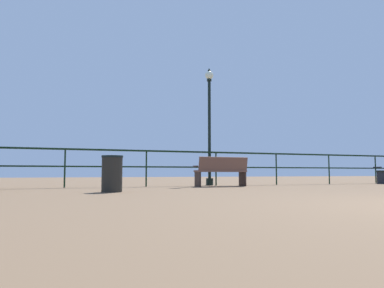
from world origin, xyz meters
TOP-DOWN VIEW (x-y plane):
  - pier_railing at (-0.00, 7.89)m, footprint 22.16×0.05m
  - bench_near_left at (-0.16, 7.16)m, footprint 1.54×0.58m
  - lamppost_center at (-0.09, 8.17)m, footprint 0.27×0.27m
  - trash_bin at (-3.60, 5.24)m, footprint 0.44×0.44m

SIDE VIEW (x-z plane):
  - trash_bin at x=-3.60m, z-range 0.00..0.75m
  - bench_near_left at x=-0.16m, z-range 0.06..0.91m
  - pier_railing at x=0.00m, z-range 0.26..1.30m
  - lamppost_center at x=-0.09m, z-range 0.24..4.01m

